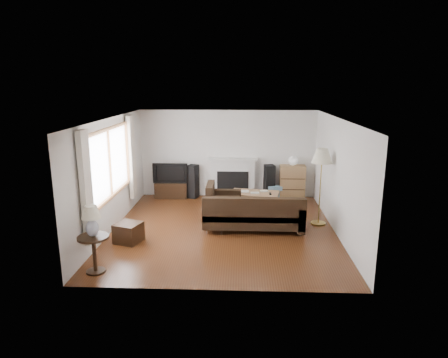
{
  "coord_description": "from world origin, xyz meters",
  "views": [
    {
      "loc": [
        0.4,
        -8.55,
        3.26
      ],
      "look_at": [
        0.0,
        0.3,
        1.1
      ],
      "focal_mm": 32.0,
      "sensor_mm": 36.0,
      "label": 1
    }
  ],
  "objects_px": {
    "sectional_sofa": "(253,213)",
    "coffee_table": "(255,201)",
    "bookshelf": "(292,182)",
    "floor_lamp": "(320,187)",
    "tv_stand": "(171,190)",
    "side_table": "(94,254)"
  },
  "relations": [
    {
      "from": "sectional_sofa",
      "to": "coffee_table",
      "type": "relative_size",
      "value": 1.99
    },
    {
      "from": "tv_stand",
      "to": "coffee_table",
      "type": "height_order",
      "value": "coffee_table"
    },
    {
      "from": "bookshelf",
      "to": "coffee_table",
      "type": "height_order",
      "value": "bookshelf"
    },
    {
      "from": "sectional_sofa",
      "to": "coffee_table",
      "type": "xyz_separation_m",
      "value": [
        0.08,
        1.44,
        -0.15
      ]
    },
    {
      "from": "sectional_sofa",
      "to": "floor_lamp",
      "type": "height_order",
      "value": "floor_lamp"
    },
    {
      "from": "bookshelf",
      "to": "side_table",
      "type": "xyz_separation_m",
      "value": [
        -3.99,
        -4.75,
        -0.15
      ]
    },
    {
      "from": "floor_lamp",
      "to": "bookshelf",
      "type": "bearing_deg",
      "value": 100.19
    },
    {
      "from": "bookshelf",
      "to": "floor_lamp",
      "type": "bearing_deg",
      "value": -79.81
    },
    {
      "from": "bookshelf",
      "to": "coffee_table",
      "type": "bearing_deg",
      "value": -135.48
    },
    {
      "from": "sectional_sofa",
      "to": "tv_stand",
      "type": "bearing_deg",
      "value": 132.76
    },
    {
      "from": "coffee_table",
      "to": "floor_lamp",
      "type": "xyz_separation_m",
      "value": [
        1.47,
        -1.02,
        0.66
      ]
    },
    {
      "from": "bookshelf",
      "to": "sectional_sofa",
      "type": "bearing_deg",
      "value": -114.97
    },
    {
      "from": "floor_lamp",
      "to": "sectional_sofa",
      "type": "bearing_deg",
      "value": -164.87
    },
    {
      "from": "sectional_sofa",
      "to": "floor_lamp",
      "type": "bearing_deg",
      "value": 15.13
    },
    {
      "from": "tv_stand",
      "to": "coffee_table",
      "type": "distance_m",
      "value": 2.59
    },
    {
      "from": "bookshelf",
      "to": "sectional_sofa",
      "type": "height_order",
      "value": "bookshelf"
    },
    {
      "from": "side_table",
      "to": "tv_stand",
      "type": "bearing_deg",
      "value": 83.62
    },
    {
      "from": "floor_lamp",
      "to": "tv_stand",
      "type": "bearing_deg",
      "value": 151.75
    },
    {
      "from": "floor_lamp",
      "to": "side_table",
      "type": "xyz_separation_m",
      "value": [
        -4.37,
        -2.65,
        -0.56
      ]
    },
    {
      "from": "sectional_sofa",
      "to": "side_table",
      "type": "bearing_deg",
      "value": -141.66
    },
    {
      "from": "bookshelf",
      "to": "side_table",
      "type": "relative_size",
      "value": 1.45
    },
    {
      "from": "coffee_table",
      "to": "bookshelf",
      "type": "bearing_deg",
      "value": 54.47
    }
  ]
}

